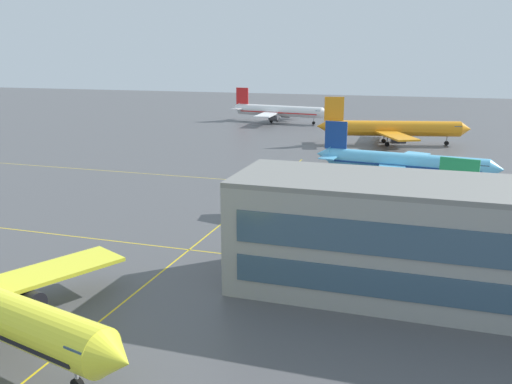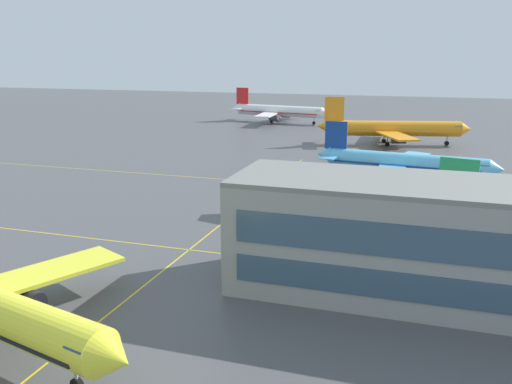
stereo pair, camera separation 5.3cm
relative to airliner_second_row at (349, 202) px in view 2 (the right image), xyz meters
The scene contains 5 objects.
airliner_second_row is the anchor object (origin of this frame).
airliner_third_row 32.64m from the airliner_second_row, 80.23° to the left, with size 34.48×29.54×10.72m.
airliner_far_left_stand 75.29m from the airliner_second_row, 89.62° to the left, with size 39.90×33.94×12.53m.
airliner_far_right_stand 120.41m from the airliner_second_row, 109.94° to the left, with size 37.41×31.92×11.65m.
taxiway_markings 22.58m from the airliner_second_row, 141.44° to the right, with size 149.15×123.57×0.01m.
Camera 2 is at (26.96, -21.84, 23.37)m, focal length 38.01 mm.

